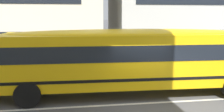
{
  "coord_description": "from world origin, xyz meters",
  "views": [
    {
      "loc": [
        -2.46,
        -8.81,
        3.67
      ],
      "look_at": [
        -1.14,
        0.72,
        1.95
      ],
      "focal_mm": 36.18,
      "sensor_mm": 36.0,
      "label": 1
    }
  ],
  "objects": [
    {
      "name": "ground_plane",
      "position": [
        0.0,
        0.0,
        0.0
      ],
      "size": [
        400.0,
        400.0,
        0.0
      ],
      "primitive_type": "plane",
      "color": "#4C4C4F"
    },
    {
      "name": "lane_centreline",
      "position": [
        0.0,
        0.0,
        0.0
      ],
      "size": [
        110.0,
        0.16,
        0.01
      ],
      "primitive_type": "cube",
      "color": "silver",
      "rests_on": "ground_plane"
    },
    {
      "name": "sidewalk_far",
      "position": [
        0.0,
        7.81,
        0.01
      ],
      "size": [
        120.0,
        3.0,
        0.01
      ],
      "primitive_type": "cube",
      "color": "gray",
      "rests_on": "ground_plane"
    },
    {
      "name": "school_bus",
      "position": [
        -0.43,
        1.45,
        1.82
      ],
      "size": [
        13.77,
        3.46,
        3.06
      ],
      "rotation": [
        0.0,
        0.0,
        3.12
      ],
      "color": "yellow",
      "rests_on": "ground_plane"
    }
  ]
}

